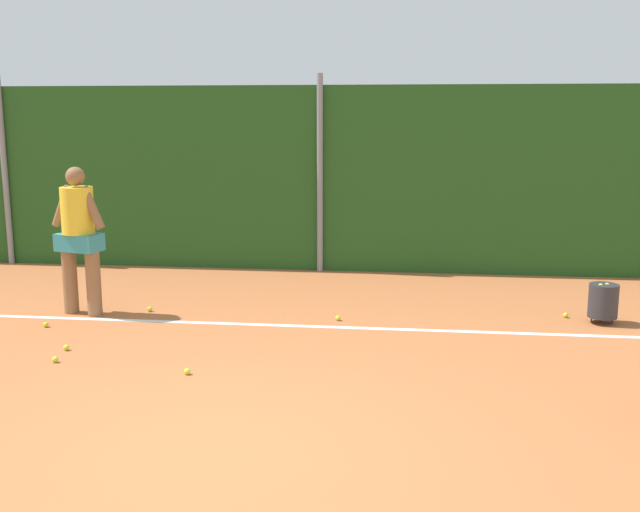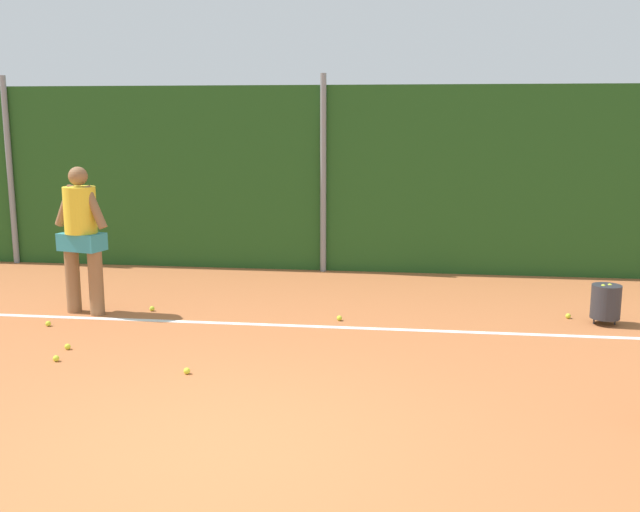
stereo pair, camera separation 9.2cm
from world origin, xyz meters
name	(u,v)px [view 2 (the right image)]	position (x,y,z in m)	size (l,w,h in m)	color
ground_plane	(266,365)	(0.00, 2.06, 0.00)	(29.02, 29.02, 0.00)	#B76638
hedge_fence_backdrop	(325,179)	(0.00, 6.98, 1.52)	(18.86, 0.25, 3.03)	#23511E
fence_post_left	(10,171)	(-5.44, 6.81, 1.61)	(0.10, 0.10, 3.21)	gray
fence_post_center	(323,174)	(0.00, 6.81, 1.61)	(0.10, 0.10, 3.21)	gray
court_baseline_paint	(290,325)	(0.00, 3.52, 0.00)	(13.78, 0.10, 0.01)	white
player_midcourt	(81,232)	(-2.75, 3.75, 1.08)	(0.79, 0.46, 1.92)	#8C603D
ball_hopper	(606,301)	(3.88, 4.10, 0.29)	(0.36, 0.36, 0.51)	#2D2D33
tennis_ball_1	(339,318)	(0.59, 3.83, 0.03)	(0.07, 0.07, 0.07)	#CCDB33
tennis_ball_2	(152,309)	(-1.93, 3.97, 0.03)	(0.07, 0.07, 0.07)	#CCDB33
tennis_ball_3	(56,358)	(-2.22, 1.87, 0.03)	(0.07, 0.07, 0.07)	#CCDB33
tennis_ball_4	(68,347)	(-2.29, 2.27, 0.03)	(0.07, 0.07, 0.07)	#CCDB33
tennis_ball_5	(568,316)	(3.48, 4.31, 0.03)	(0.07, 0.07, 0.07)	#CCDB33
tennis_ball_6	(187,371)	(-0.73, 1.67, 0.03)	(0.07, 0.07, 0.07)	#CCDB33
tennis_ball_7	(48,324)	(-2.95, 3.11, 0.03)	(0.07, 0.07, 0.07)	#CCDB33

